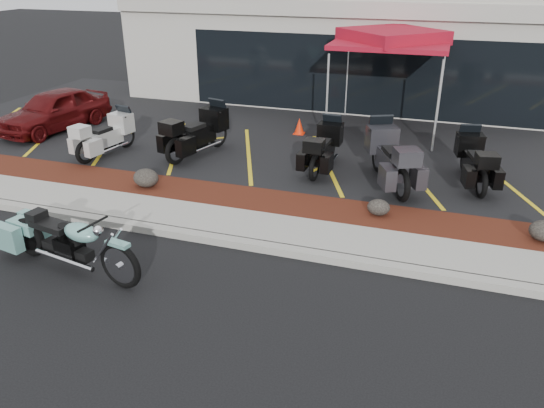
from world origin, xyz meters
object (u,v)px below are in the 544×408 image
(touring_white, at_px, (125,127))
(traffic_cone, at_px, (299,126))
(popup_canopy, at_px, (392,39))
(hero_cruiser, at_px, (120,259))
(parked_car, at_px, (54,110))

(touring_white, xyz_separation_m, traffic_cone, (4.33, 2.81, -0.37))
(touring_white, distance_m, popup_canopy, 8.13)
(popup_canopy, bearing_deg, hero_cruiser, -130.61)
(parked_car, bearing_deg, hero_cruiser, -34.11)
(parked_car, xyz_separation_m, popup_canopy, (9.86, 3.07, 2.15))
(touring_white, bearing_deg, parked_car, 85.28)
(parked_car, relative_size, traffic_cone, 7.50)
(parked_car, height_order, traffic_cone, parked_car)
(parked_car, xyz_separation_m, traffic_cone, (7.41, 1.95, -0.38))
(touring_white, bearing_deg, popup_canopy, -49.11)
(parked_car, relative_size, popup_canopy, 0.85)
(traffic_cone, bearing_deg, touring_white, -147.05)
(touring_white, relative_size, popup_canopy, 0.49)
(hero_cruiser, bearing_deg, traffic_cone, 96.63)
(popup_canopy, bearing_deg, traffic_cone, -179.08)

